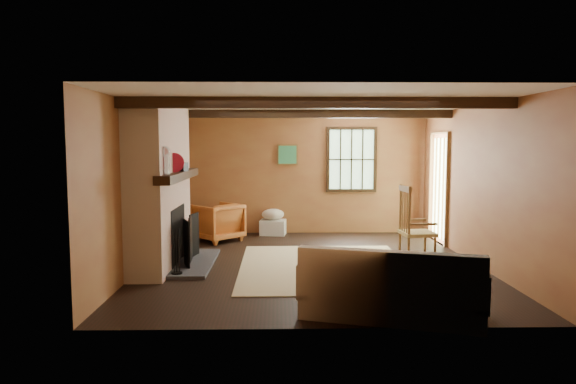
{
  "coord_description": "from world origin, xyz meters",
  "views": [
    {
      "loc": [
        -0.49,
        -7.66,
        1.82
      ],
      "look_at": [
        -0.33,
        0.4,
        1.06
      ],
      "focal_mm": 32.0,
      "sensor_mm": 36.0,
      "label": 1
    }
  ],
  "objects_px": {
    "rocking_chair": "(415,230)",
    "armchair": "(218,222)",
    "laundry_basket": "(273,227)",
    "sofa": "(392,291)",
    "fireplace": "(162,192)"
  },
  "relations": [
    {
      "from": "armchair",
      "to": "laundry_basket",
      "type": "bearing_deg",
      "value": 167.81
    },
    {
      "from": "sofa",
      "to": "armchair",
      "type": "bearing_deg",
      "value": 135.26
    },
    {
      "from": "fireplace",
      "to": "armchair",
      "type": "distance_m",
      "value": 2.11
    },
    {
      "from": "rocking_chair",
      "to": "laundry_basket",
      "type": "relative_size",
      "value": 2.39
    },
    {
      "from": "rocking_chair",
      "to": "armchair",
      "type": "distance_m",
      "value": 3.72
    },
    {
      "from": "sofa",
      "to": "laundry_basket",
      "type": "height_order",
      "value": "sofa"
    },
    {
      "from": "sofa",
      "to": "armchair",
      "type": "relative_size",
      "value": 2.61
    },
    {
      "from": "laundry_basket",
      "to": "armchair",
      "type": "distance_m",
      "value": 1.23
    },
    {
      "from": "fireplace",
      "to": "laundry_basket",
      "type": "xyz_separation_m",
      "value": [
        1.63,
        2.52,
        -0.95
      ]
    },
    {
      "from": "laundry_basket",
      "to": "rocking_chair",
      "type": "bearing_deg",
      "value": -48.6
    },
    {
      "from": "fireplace",
      "to": "armchair",
      "type": "xyz_separation_m",
      "value": [
        0.6,
        1.88,
        -0.75
      ]
    },
    {
      "from": "rocking_chair",
      "to": "armchair",
      "type": "bearing_deg",
      "value": 55.39
    },
    {
      "from": "rocking_chair",
      "to": "armchair",
      "type": "xyz_separation_m",
      "value": [
        -3.22,
        1.85,
        -0.15
      ]
    },
    {
      "from": "laundry_basket",
      "to": "armchair",
      "type": "height_order",
      "value": "armchair"
    },
    {
      "from": "laundry_basket",
      "to": "fireplace",
      "type": "bearing_deg",
      "value": -122.92
    }
  ]
}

